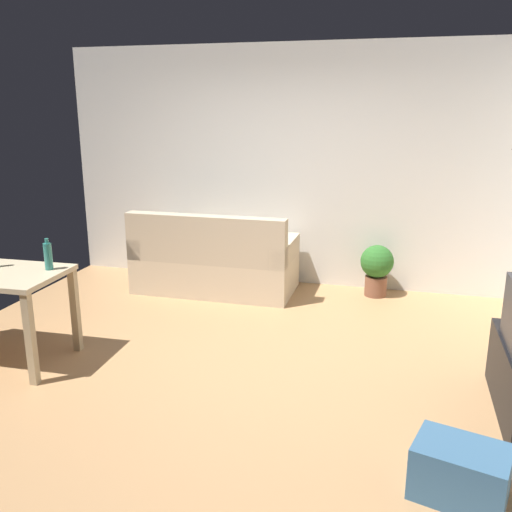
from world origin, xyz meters
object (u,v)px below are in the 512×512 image
Objects in this scene: storage_box at (460,472)px; bottle_tall at (48,256)px; potted_plant at (377,267)px; couch at (214,265)px.

bottle_tall reaches higher than storage_box.
couch is at bearing -170.00° from potted_plant.
couch is 3.77m from storage_box.
bottle_tall is at bearing 69.93° from couch.
storage_box is (0.61, -3.22, -0.18)m from potted_plant.
couch reaches higher than storage_box.
storage_box is at bearing -17.19° from bottle_tall.
potted_plant is (1.77, 0.31, 0.02)m from couch.
couch is 3.09× the size of potted_plant.
couch is at bearing 129.37° from storage_box.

